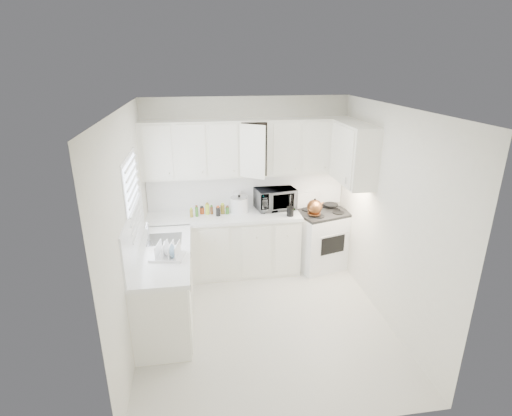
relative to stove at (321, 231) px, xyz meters
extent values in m
plane|color=beige|center=(-1.11, -1.30, -0.59)|extent=(3.20, 3.20, 0.00)
plane|color=white|center=(-1.11, -1.30, 2.01)|extent=(3.20, 3.20, 0.00)
plane|color=silver|center=(-1.11, 0.30, 0.71)|extent=(3.00, 0.00, 3.00)
plane|color=silver|center=(-1.11, -2.90, 0.71)|extent=(3.00, 0.00, 3.00)
plane|color=silver|center=(-2.61, -1.30, 0.71)|extent=(0.00, 3.20, 3.20)
plane|color=silver|center=(0.39, -1.30, 0.71)|extent=(0.00, 3.20, 3.20)
cube|color=white|center=(-1.50, -0.01, 0.34)|extent=(2.24, 0.64, 0.05)
cube|color=white|center=(-2.30, -1.10, 0.34)|extent=(0.64, 1.62, 0.05)
cube|color=white|center=(-1.11, 0.29, 0.64)|extent=(2.98, 0.02, 0.55)
cube|color=white|center=(-2.60, -1.10, 0.64)|extent=(0.02, 1.60, 0.55)
imported|color=gray|center=(-0.71, 0.14, 0.56)|extent=(0.62, 0.42, 0.39)
cylinder|color=white|center=(-1.28, 0.22, 0.50)|extent=(0.12, 0.12, 0.27)
cylinder|color=olive|center=(-1.96, 0.12, 0.43)|extent=(0.06, 0.06, 0.13)
cylinder|color=#376E24|center=(-1.89, 0.03, 0.43)|extent=(0.06, 0.06, 0.13)
cylinder|color=#B44218|center=(-1.81, 0.12, 0.43)|extent=(0.06, 0.06, 0.13)
cylinder|color=#C2E536|center=(-1.74, 0.03, 0.43)|extent=(0.06, 0.06, 0.13)
cylinder|color=brown|center=(-1.66, 0.12, 0.43)|extent=(0.06, 0.06, 0.13)
cylinder|color=black|center=(-1.59, 0.03, 0.43)|extent=(0.06, 0.06, 0.13)
cylinder|color=olive|center=(-1.51, 0.12, 0.43)|extent=(0.06, 0.06, 0.13)
cylinder|color=#376E24|center=(-1.44, 0.03, 0.43)|extent=(0.06, 0.06, 0.13)
cylinder|color=#B44218|center=(-0.53, 0.16, 0.46)|extent=(0.06, 0.06, 0.19)
cylinder|color=#C2E536|center=(-0.48, 0.10, 0.46)|extent=(0.06, 0.06, 0.19)
cylinder|color=brown|center=(-0.42, 0.16, 0.46)|extent=(0.06, 0.06, 0.19)
camera|label=1|loc=(-1.85, -5.43, 2.47)|focal=27.88mm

